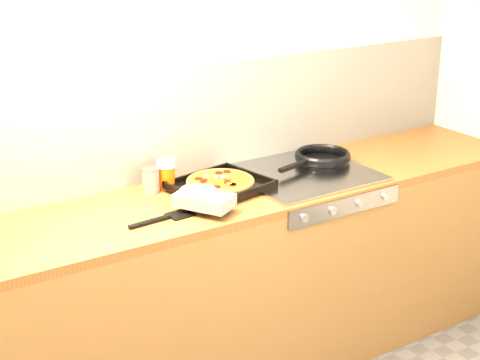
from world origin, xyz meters
TOP-DOWN VIEW (x-y plane):
  - room_shell at (0.00, 1.39)m, footprint 3.20×3.20m
  - counter_run at (0.00, 1.10)m, footprint 3.20×0.62m
  - stovetop at (0.45, 1.10)m, footprint 0.60×0.56m
  - pizza_on_tray at (-0.02, 1.08)m, footprint 0.51×0.50m
  - frying_pan at (0.61, 1.16)m, footprint 0.46×0.32m
  - tomato_can at (-0.23, 1.27)m, footprint 0.09×0.09m
  - juice_glass at (-0.15, 1.28)m, footprint 0.10×0.10m
  - wooden_spoon at (0.09, 1.30)m, footprint 0.30×0.08m
  - black_spatula at (-0.33, 0.97)m, footprint 0.28×0.09m

SIDE VIEW (x-z plane):
  - counter_run at x=0.00m, z-range 0.00..0.90m
  - stovetop at x=0.45m, z-range 0.90..0.92m
  - black_spatula at x=-0.33m, z-range 0.90..0.92m
  - wooden_spoon at x=0.09m, z-range 0.90..0.92m
  - frying_pan at x=0.61m, z-range 0.92..0.96m
  - pizza_on_tray at x=-0.02m, z-range 0.91..0.97m
  - tomato_can at x=-0.23m, z-range 0.90..1.01m
  - juice_glass at x=-0.15m, z-range 0.90..1.03m
  - room_shell at x=0.00m, z-range -0.45..2.75m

